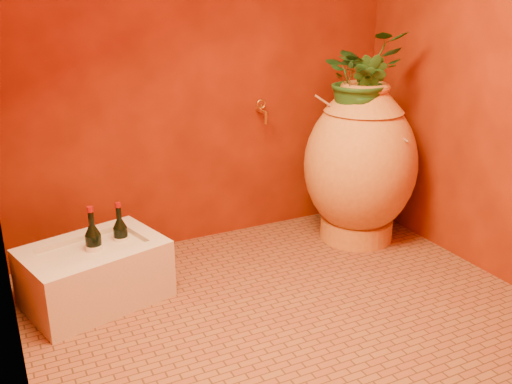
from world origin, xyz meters
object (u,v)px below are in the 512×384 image
wall_tap (262,110)px  amphora (360,164)px  wine_bottle_a (94,247)px  wine_bottle_b (121,239)px  stone_basin (95,274)px  wine_bottle_c (121,239)px

wall_tap → amphora: bearing=-37.1°
wall_tap → wine_bottle_a: bearing=-160.1°
wine_bottle_b → wall_tap: wall_tap is taller
stone_basin → wall_tap: bearing=20.1°
stone_basin → wine_bottle_a: 0.15m
amphora → wine_bottle_b: 1.55m
amphora → wine_bottle_c: amphora is taller
wine_bottle_a → wine_bottle_b: bearing=26.9°
wine_bottle_c → amphora: bearing=-0.6°
amphora → wall_tap: 0.71m
wine_bottle_c → wall_tap: 1.22m
stone_basin → wine_bottle_a: (0.01, 0.01, 0.15)m
wine_bottle_b → wall_tap: bearing=18.8°
wine_bottle_a → wall_tap: (1.18, 0.43, 0.53)m
wine_bottle_b → wall_tap: 1.21m
stone_basin → wall_tap: (1.20, 0.44, 0.67)m
wine_bottle_b → wine_bottle_c: wine_bottle_c is taller
wall_tap → wine_bottle_b: bearing=-161.2°
wine_bottle_a → wall_tap: bearing=19.9°
stone_basin → wall_tap: wall_tap is taller
stone_basin → wall_tap: 1.44m
wine_bottle_b → wine_bottle_c: bearing=-94.2°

